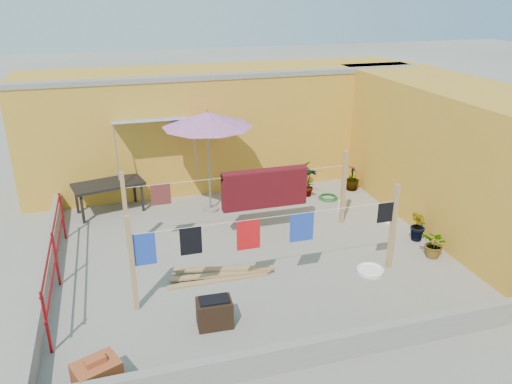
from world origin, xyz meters
TOP-DOWN VIEW (x-y plane):
  - ground at (0.00, 0.00)m, footprint 80.00×80.00m
  - wall_back at (0.50, 4.69)m, footprint 11.00×3.27m
  - wall_right at (5.20, 0.00)m, footprint 2.40×9.00m
  - parapet_front at (0.00, -3.58)m, footprint 8.30×0.16m
  - parapet_left at (-4.08, 0.00)m, footprint 0.16×7.30m
  - red_railing at (-3.85, -0.20)m, footprint 0.05×4.20m
  - clothesline_rig at (0.41, 0.55)m, footprint 5.09×2.35m
  - patio_umbrella at (-0.39, 2.38)m, footprint 2.33×2.33m
  - outdoor_table at (-2.83, 3.00)m, footprint 1.83×1.20m
  - brick_stack at (-3.15, -3.20)m, footprint 0.74×0.65m
  - lumber_pile at (-0.85, -0.82)m, footprint 2.11×0.62m
  - brazier at (-1.28, -2.25)m, footprint 0.60×0.42m
  - white_basin at (2.04, -1.48)m, footprint 0.54×0.54m
  - water_jug_a at (3.59, 0.46)m, footprint 0.20×0.20m
  - water_jug_b at (2.81, 1.40)m, footprint 0.20×0.20m
  - green_hose at (2.80, 2.24)m, footprint 0.53×0.53m
  - plant_back_a at (2.17, 3.06)m, footprint 0.98×0.97m
  - plant_back_b at (3.70, 2.65)m, footprint 0.43×0.43m
  - plant_right_a at (2.35, 2.56)m, footprint 0.56×0.55m
  - plant_right_b at (3.70, -0.57)m, footprint 0.39×0.45m
  - plant_right_c at (3.62, -1.31)m, footprint 0.64×0.68m

SIDE VIEW (x-z plane):
  - ground at x=0.00m, z-range 0.00..0.00m
  - green_hose at x=2.80m, z-range 0.00..0.07m
  - white_basin at x=2.04m, z-range 0.00..0.10m
  - lumber_pile at x=-0.85m, z-range 0.00..0.13m
  - water_jug_a at x=3.59m, z-range -0.02..0.29m
  - water_jug_b at x=2.81m, z-range -0.02..0.29m
  - parapet_front at x=0.00m, z-range 0.00..0.44m
  - parapet_left at x=-4.08m, z-range 0.00..0.44m
  - brick_stack at x=-3.15m, z-range -0.04..0.50m
  - brazier at x=-1.28m, z-range -0.01..0.52m
  - plant_right_c at x=3.62m, z-range 0.00..0.61m
  - plant_back_b at x=3.70m, z-range 0.00..0.72m
  - plant_right_b at x=3.70m, z-range 0.00..0.73m
  - plant_back_a at x=2.17m, z-range 0.00..0.82m
  - plant_right_a at x=2.35m, z-range 0.00..0.88m
  - outdoor_table at x=-2.83m, z-range 0.32..1.10m
  - red_railing at x=-3.85m, z-range 0.17..1.27m
  - clothesline_rig at x=0.41m, z-range 0.16..1.96m
  - wall_right at x=5.20m, z-range 0.00..3.20m
  - wall_back at x=0.50m, z-range 0.00..3.21m
  - patio_umbrella at x=-0.39m, z-range 1.04..3.66m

